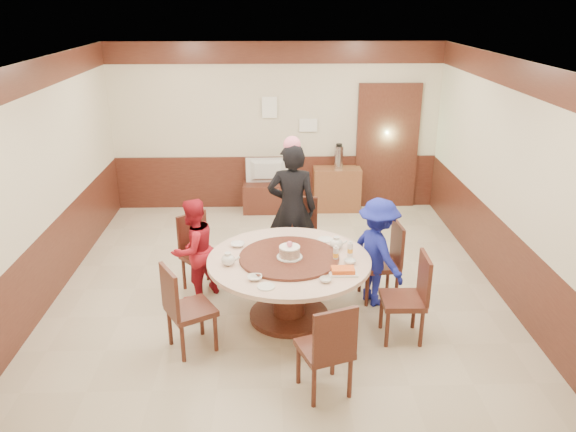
{
  "coord_description": "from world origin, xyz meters",
  "views": [
    {
      "loc": [
        -0.07,
        -6.35,
        3.44
      ],
      "look_at": [
        0.11,
        -0.34,
        1.1
      ],
      "focal_mm": 35.0,
      "sensor_mm": 36.0,
      "label": 1
    }
  ],
  "objects_px": {
    "side_cabinet": "(337,189)",
    "thermos": "(339,157)",
    "person_red": "(193,250)",
    "birthday_cake": "(290,252)",
    "banquet_table": "(289,276)",
    "shrimp_platter": "(343,271)",
    "person_blue": "(378,252)",
    "tv_stand": "(268,197)",
    "person_standing": "(292,209)",
    "television": "(268,171)"
  },
  "relations": [
    {
      "from": "side_cabinet",
      "to": "thermos",
      "type": "distance_m",
      "value": 0.57
    },
    {
      "from": "person_red",
      "to": "side_cabinet",
      "type": "bearing_deg",
      "value": -172.38
    },
    {
      "from": "birthday_cake",
      "to": "person_red",
      "type": "bearing_deg",
      "value": 153.91
    },
    {
      "from": "banquet_table",
      "to": "shrimp_platter",
      "type": "height_order",
      "value": "shrimp_platter"
    },
    {
      "from": "person_blue",
      "to": "thermos",
      "type": "xyz_separation_m",
      "value": [
        -0.1,
        3.18,
        0.28
      ]
    },
    {
      "from": "banquet_table",
      "to": "tv_stand",
      "type": "xyz_separation_m",
      "value": [
        -0.25,
        3.49,
        -0.28
      ]
    },
    {
      "from": "person_standing",
      "to": "side_cabinet",
      "type": "relative_size",
      "value": 2.19
    },
    {
      "from": "shrimp_platter",
      "to": "side_cabinet",
      "type": "xyz_separation_m",
      "value": [
        0.38,
        3.89,
        -0.4
      ]
    },
    {
      "from": "thermos",
      "to": "birthday_cake",
      "type": "bearing_deg",
      "value": -104.89
    },
    {
      "from": "shrimp_platter",
      "to": "thermos",
      "type": "relative_size",
      "value": 0.79
    },
    {
      "from": "person_red",
      "to": "side_cabinet",
      "type": "height_order",
      "value": "person_red"
    },
    {
      "from": "birthday_cake",
      "to": "side_cabinet",
      "type": "relative_size",
      "value": 0.35
    },
    {
      "from": "banquet_table",
      "to": "person_blue",
      "type": "height_order",
      "value": "person_blue"
    },
    {
      "from": "person_standing",
      "to": "tv_stand",
      "type": "bearing_deg",
      "value": -78.26
    },
    {
      "from": "banquet_table",
      "to": "tv_stand",
      "type": "height_order",
      "value": "banquet_table"
    },
    {
      "from": "television",
      "to": "side_cabinet",
      "type": "distance_m",
      "value": 1.23
    },
    {
      "from": "person_blue",
      "to": "person_standing",
      "type": "bearing_deg",
      "value": 21.08
    },
    {
      "from": "person_blue",
      "to": "person_red",
      "type": "bearing_deg",
      "value": 58.43
    },
    {
      "from": "banquet_table",
      "to": "person_blue",
      "type": "bearing_deg",
      "value": 17.53
    },
    {
      "from": "banquet_table",
      "to": "shrimp_platter",
      "type": "distance_m",
      "value": 0.71
    },
    {
      "from": "person_blue",
      "to": "thermos",
      "type": "height_order",
      "value": "person_blue"
    },
    {
      "from": "side_cabinet",
      "to": "person_red",
      "type": "bearing_deg",
      "value": -124.54
    },
    {
      "from": "person_blue",
      "to": "tv_stand",
      "type": "relative_size",
      "value": 1.55
    },
    {
      "from": "side_cabinet",
      "to": "person_blue",
      "type": "bearing_deg",
      "value": -87.82
    },
    {
      "from": "tv_stand",
      "to": "shrimp_platter",
      "type": "bearing_deg",
      "value": -78.25
    },
    {
      "from": "person_red",
      "to": "thermos",
      "type": "distance_m",
      "value": 3.66
    },
    {
      "from": "person_red",
      "to": "shrimp_platter",
      "type": "height_order",
      "value": "person_red"
    },
    {
      "from": "person_red",
      "to": "television",
      "type": "relative_size",
      "value": 1.71
    },
    {
      "from": "shrimp_platter",
      "to": "side_cabinet",
      "type": "relative_size",
      "value": 0.38
    },
    {
      "from": "banquet_table",
      "to": "person_standing",
      "type": "height_order",
      "value": "person_standing"
    },
    {
      "from": "shrimp_platter",
      "to": "television",
      "type": "height_order",
      "value": "television"
    },
    {
      "from": "birthday_cake",
      "to": "television",
      "type": "height_order",
      "value": "birthday_cake"
    },
    {
      "from": "person_standing",
      "to": "shrimp_platter",
      "type": "distance_m",
      "value": 1.67
    },
    {
      "from": "person_standing",
      "to": "birthday_cake",
      "type": "xyz_separation_m",
      "value": [
        -0.07,
        -1.25,
        -0.03
      ]
    },
    {
      "from": "person_red",
      "to": "person_blue",
      "type": "xyz_separation_m",
      "value": [
        2.18,
        -0.19,
        0.02
      ]
    },
    {
      "from": "television",
      "to": "banquet_table",
      "type": "bearing_deg",
      "value": 93.72
    },
    {
      "from": "thermos",
      "to": "television",
      "type": "bearing_deg",
      "value": -178.57
    },
    {
      "from": "person_standing",
      "to": "person_red",
      "type": "height_order",
      "value": "person_standing"
    },
    {
      "from": "side_cabinet",
      "to": "banquet_table",
      "type": "bearing_deg",
      "value": -104.84
    },
    {
      "from": "shrimp_platter",
      "to": "side_cabinet",
      "type": "distance_m",
      "value": 3.93
    },
    {
      "from": "banquet_table",
      "to": "person_standing",
      "type": "bearing_deg",
      "value": 86.46
    },
    {
      "from": "banquet_table",
      "to": "person_standing",
      "type": "xyz_separation_m",
      "value": [
        0.08,
        1.22,
        0.34
      ]
    },
    {
      "from": "banquet_table",
      "to": "television",
      "type": "relative_size",
      "value": 2.45
    },
    {
      "from": "side_cabinet",
      "to": "thermos",
      "type": "height_order",
      "value": "thermos"
    },
    {
      "from": "person_standing",
      "to": "person_red",
      "type": "distance_m",
      "value": 1.41
    },
    {
      "from": "birthday_cake",
      "to": "television",
      "type": "distance_m",
      "value": 3.53
    },
    {
      "from": "person_standing",
      "to": "tv_stand",
      "type": "height_order",
      "value": "person_standing"
    },
    {
      "from": "person_blue",
      "to": "television",
      "type": "height_order",
      "value": "person_blue"
    },
    {
      "from": "thermos",
      "to": "person_blue",
      "type": "bearing_deg",
      "value": -88.11
    },
    {
      "from": "person_red",
      "to": "person_blue",
      "type": "bearing_deg",
      "value": 127.18
    }
  ]
}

